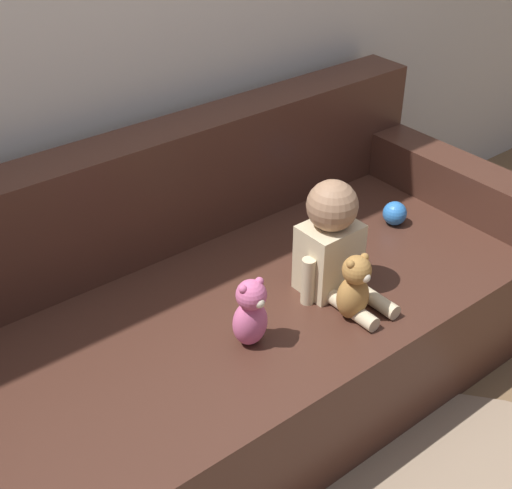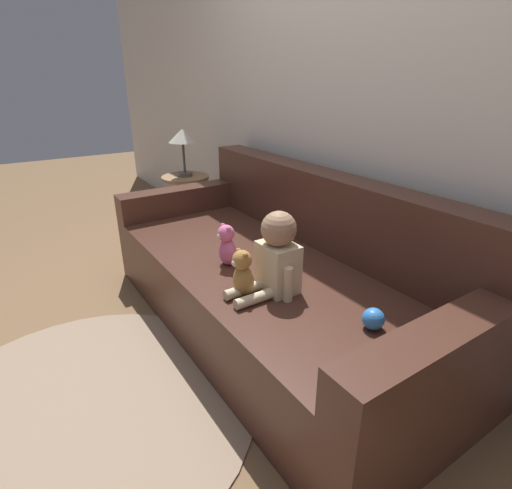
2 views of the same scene
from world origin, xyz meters
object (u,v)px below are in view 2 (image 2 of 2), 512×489
Objects in this scene: toy_ball at (373,319)px; person_baby at (276,256)px; side_table at (184,160)px; couch at (277,280)px; teddy_bear_brown at (243,273)px; plush_toy_side at (227,245)px.

person_baby is at bearing -162.84° from toy_ball.
person_baby is at bearing -10.91° from side_table.
teddy_bear_brown is (0.23, -0.36, 0.24)m from couch.
toy_ball is 2.17m from side_table.
side_table is (-1.43, 0.12, 0.41)m from couch.
plush_toy_side is 1.41m from side_table.
toy_ball is at bearing -5.88° from couch.
person_baby is (0.27, -0.21, 0.30)m from couch.
toy_ball is at bearing 17.16° from person_baby.
person_baby is at bearing 7.65° from plush_toy_side.
couch is 2.33× the size of side_table.
person_baby is 1.72× the size of teddy_bear_brown.
toy_ball is (0.49, 0.28, -0.06)m from teddy_bear_brown.
plush_toy_side is 0.82m from toy_ball.
plush_toy_side is at bearing -172.35° from person_baby.
couch reaches higher than toy_ball.
teddy_bear_brown is 0.32m from plush_toy_side.
side_table is (-1.35, 0.37, 0.17)m from plush_toy_side.
side_table is at bearing 164.12° from teddy_bear_brown.
plush_toy_side reaches higher than toy_ball.
toy_ball is at bearing 29.72° from teddy_bear_brown.
teddy_bear_brown is at bearing -57.41° from couch.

